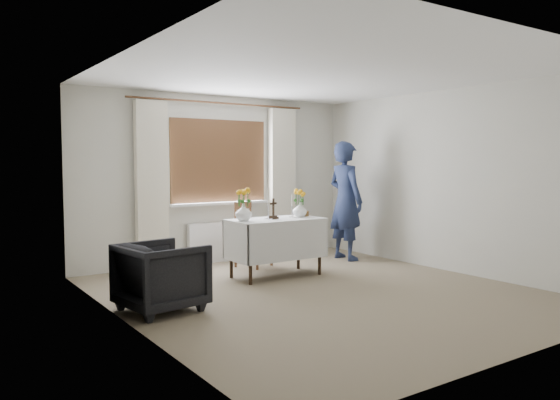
% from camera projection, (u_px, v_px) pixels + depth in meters
% --- Properties ---
extents(ground, '(5.00, 5.00, 0.00)m').
position_uv_depth(ground, '(321.00, 293.00, 6.29)').
color(ground, gray).
rests_on(ground, ground).
extents(altar_table, '(1.24, 0.64, 0.76)m').
position_uv_depth(altar_table, '(276.00, 248.00, 7.17)').
color(altar_table, white).
rests_on(altar_table, ground).
extents(wooden_chair, '(0.57, 0.57, 0.94)m').
position_uv_depth(wooden_chair, '(254.00, 234.00, 7.84)').
color(wooden_chair, brown).
rests_on(wooden_chair, ground).
extents(armchair, '(0.87, 0.85, 0.70)m').
position_uv_depth(armchair, '(161.00, 276.00, 5.51)').
color(armchair, black).
rests_on(armchair, ground).
extents(person, '(0.44, 0.67, 1.82)m').
position_uv_depth(person, '(346.00, 201.00, 8.39)').
color(person, navy).
rests_on(person, ground).
extents(radiator, '(1.10, 0.10, 0.60)m').
position_uv_depth(radiator, '(222.00, 242.00, 8.26)').
color(radiator, silver).
rests_on(radiator, ground).
extents(wooden_cross, '(0.15, 0.12, 0.27)m').
position_uv_depth(wooden_cross, '(273.00, 209.00, 7.11)').
color(wooden_cross, black).
rests_on(wooden_cross, altar_table).
extents(candlestick_left, '(0.15, 0.15, 0.40)m').
position_uv_depth(candlestick_left, '(269.00, 204.00, 7.05)').
color(candlestick_left, white).
rests_on(candlestick_left, altar_table).
extents(candlestick_right, '(0.10, 0.10, 0.31)m').
position_uv_depth(candlestick_right, '(292.00, 206.00, 7.29)').
color(candlestick_right, white).
rests_on(candlestick_right, altar_table).
extents(flower_vase_left, '(0.25, 0.25, 0.22)m').
position_uv_depth(flower_vase_left, '(244.00, 212.00, 6.88)').
color(flower_vase_left, white).
rests_on(flower_vase_left, altar_table).
extents(flower_vase_right, '(0.25, 0.25, 0.20)m').
position_uv_depth(flower_vase_right, '(300.00, 210.00, 7.37)').
color(flower_vase_right, white).
rests_on(flower_vase_right, altar_table).
extents(wicker_basket, '(0.23, 0.23, 0.07)m').
position_uv_depth(wicker_basket, '(302.00, 214.00, 7.51)').
color(wicker_basket, brown).
rests_on(wicker_basket, altar_table).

